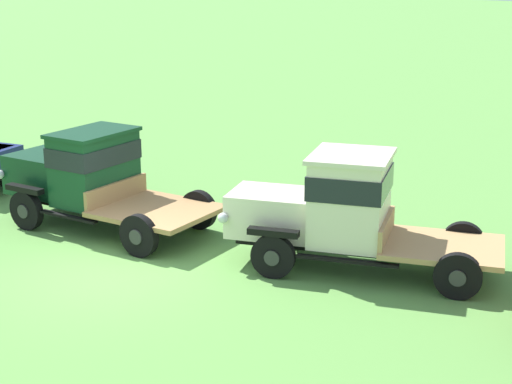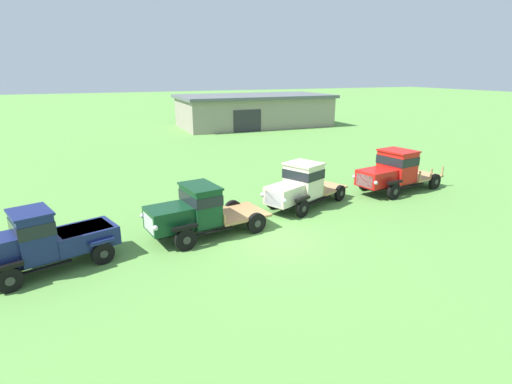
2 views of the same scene
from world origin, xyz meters
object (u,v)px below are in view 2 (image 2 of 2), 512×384
Objects in this scene: farm_shed at (254,110)px; vintage_truck_midrow_center at (301,185)px; vintage_truck_second_in_line at (196,210)px; vintage_truck_foreground_near at (43,240)px; vintage_truck_far_side at (393,170)px.

farm_shed reaches higher than vintage_truck_midrow_center.
vintage_truck_midrow_center is (5.63, 1.53, 0.05)m from vintage_truck_second_in_line.
vintage_truck_foreground_near reaches higher than vintage_truck_second_in_line.
vintage_truck_second_in_line is (5.44, 0.84, 0.03)m from vintage_truck_foreground_near.
vintage_truck_second_in_line is 11.84m from vintage_truck_far_side.
farm_shed is 30.50m from vintage_truck_midrow_center.
vintage_truck_foreground_near is at bearing -123.38° from farm_shed.
vintage_truck_foreground_near is 0.80× the size of vintage_truck_far_side.
vintage_truck_midrow_center is at bearing 15.19° from vintage_truck_second_in_line.
vintage_truck_foreground_near is at bearing -171.26° from vintage_truck_second_in_line.
vintage_truck_midrow_center reaches higher than vintage_truck_second_in_line.
farm_shed is 3.39× the size of vintage_truck_second_in_line.
vintage_truck_second_in_line is (-15.19, -30.48, -0.77)m from farm_shed.
farm_shed reaches higher than vintage_truck_second_in_line.
farm_shed is 3.35× the size of vintage_truck_midrow_center.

